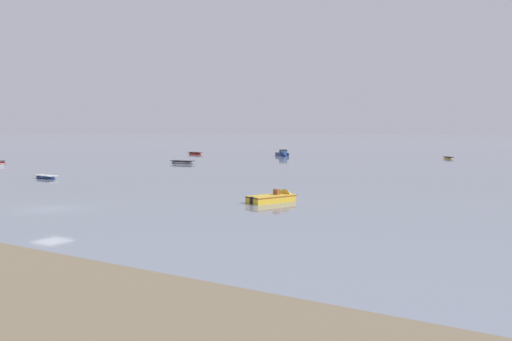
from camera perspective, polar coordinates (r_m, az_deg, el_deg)
ground_plane at (r=46.25m, az=-19.94°, el=-3.70°), size 800.00×800.00×0.00m
rowboat_moored_0 at (r=96.87m, az=-7.44°, el=0.81°), size 4.60×1.88×0.71m
rowboat_moored_1 at (r=73.41m, az=-20.49°, el=-0.64°), size 3.75×1.53×0.58m
motorboat_moored_1 at (r=119.66m, az=2.74°, el=1.61°), size 5.16×5.34×2.10m
rowboat_moored_2 at (r=105.77m, az=-24.39°, el=0.75°), size 4.08×3.36×0.63m
rowboat_moored_4 at (r=128.28m, az=-6.18°, el=1.72°), size 4.55×2.55×0.68m
motorboat_moored_3 at (r=47.91m, az=2.20°, el=-2.88°), size 3.20×5.13×1.66m
rowboat_moored_5 at (r=116.40m, az=18.86°, el=1.21°), size 2.90×3.58×0.55m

